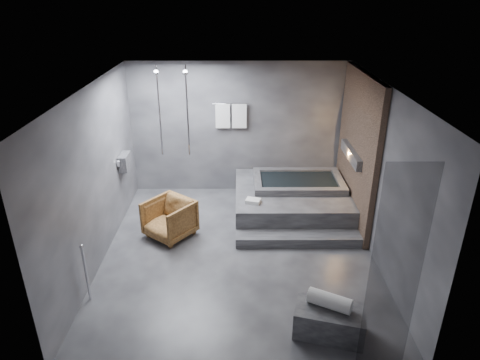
{
  "coord_description": "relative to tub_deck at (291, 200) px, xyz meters",
  "views": [
    {
      "loc": [
        -0.0,
        -6.14,
        4.14
      ],
      "look_at": [
        0.03,
        0.3,
        1.21
      ],
      "focal_mm": 32.0,
      "sensor_mm": 36.0,
      "label": 1
    }
  ],
  "objects": [
    {
      "name": "rolled_towel",
      "position": [
        0.11,
        -3.29,
        0.25
      ],
      "size": [
        0.59,
        0.44,
        0.2
      ],
      "primitive_type": "cylinder",
      "rotation": [
        0.0,
        1.57,
        -0.49
      ],
      "color": "white",
      "rests_on": "concrete_bench"
    },
    {
      "name": "room",
      "position": [
        -0.65,
        -1.21,
        1.48
      ],
      "size": [
        5.0,
        5.04,
        2.82
      ],
      "color": "#2B2B2E",
      "rests_on": "ground"
    },
    {
      "name": "concrete_bench",
      "position": [
        0.12,
        -3.33,
        -0.05
      ],
      "size": [
        0.98,
        0.7,
        0.4
      ],
      "primitive_type": "cube",
      "rotation": [
        0.0,
        0.0,
        -0.26
      ],
      "color": "#2C2D2F",
      "rests_on": "ground"
    },
    {
      "name": "driftwood_chair",
      "position": [
        -2.29,
        -0.92,
        0.1
      ],
      "size": [
        1.06,
        1.06,
        0.7
      ],
      "primitive_type": "imported",
      "rotation": [
        0.0,
        0.0,
        -0.67
      ],
      "color": "#4B2D12",
      "rests_on": "ground"
    },
    {
      "name": "tub_step",
      "position": [
        0.0,
        -1.18,
        -0.16
      ],
      "size": [
        2.2,
        0.36,
        0.18
      ],
      "primitive_type": "cube",
      "color": "#303033",
      "rests_on": "ground"
    },
    {
      "name": "tub_deck",
      "position": [
        0.0,
        0.0,
        0.0
      ],
      "size": [
        2.2,
        2.0,
        0.5
      ],
      "primitive_type": "cube",
      "color": "#303033",
      "rests_on": "ground"
    },
    {
      "name": "deck_towel",
      "position": [
        -0.78,
        -0.59,
        0.28
      ],
      "size": [
        0.31,
        0.26,
        0.07
      ],
      "primitive_type": "cube",
      "rotation": [
        0.0,
        0.0,
        -0.29
      ],
      "color": "silver",
      "rests_on": "tub_deck"
    }
  ]
}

